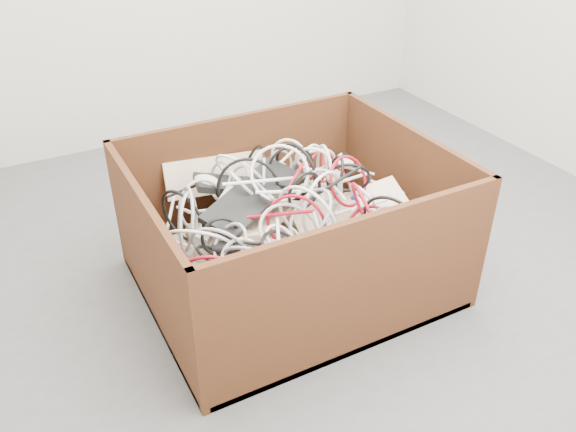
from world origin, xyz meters
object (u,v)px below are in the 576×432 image
power_strip_right (274,248)px  power_strip_left (218,215)px  vga_plug (358,198)px  cardboard_box (287,253)px

power_strip_right → power_strip_left: bearing=165.0°
power_strip_right → vga_plug: size_ratio=5.55×
power_strip_left → vga_plug: size_ratio=6.00×
power_strip_right → vga_plug: (0.43, 0.12, 0.02)m
power_strip_left → cardboard_box: bearing=-53.6°
cardboard_box → vga_plug: (0.29, -0.04, 0.19)m
cardboard_box → power_strip_right: 0.28m
cardboard_box → power_strip_left: size_ratio=4.09×
power_strip_left → power_strip_right: bearing=-104.3°
vga_plug → cardboard_box: bearing=-134.2°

